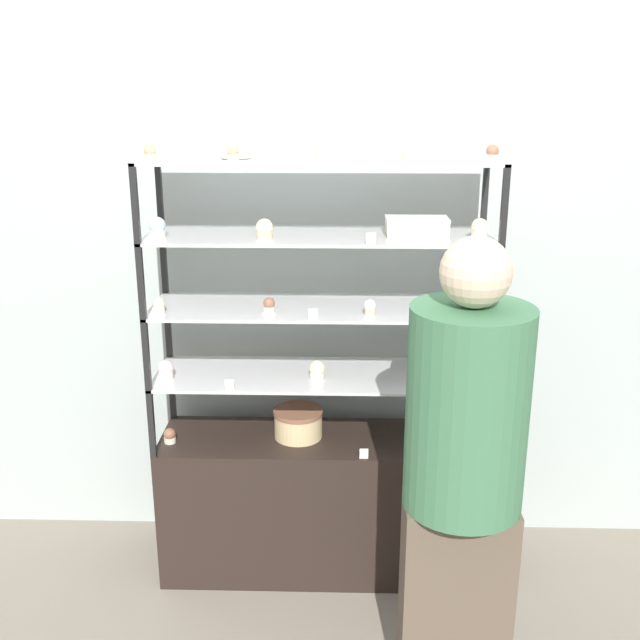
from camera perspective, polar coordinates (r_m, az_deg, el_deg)
The scene contains 33 objects.
ground_plane at distance 3.66m, azimuth 0.00°, elevation -18.05°, with size 20.00×20.00×0.00m, color gray.
back_wall at distance 3.43m, azimuth 0.16°, elevation 3.56°, with size 8.00×0.05×2.60m.
display_base at distance 3.48m, azimuth 0.00°, elevation -13.72°, with size 1.40×0.41×0.65m.
display_riser_lower at distance 3.21m, azimuth 0.00°, elevation -4.43°, with size 1.40×0.41×0.30m.
display_riser_middle at distance 3.11m, azimuth 0.00°, elevation 0.72°, with size 1.40×0.41×0.30m.
display_riser_upper at distance 3.03m, azimuth 0.00°, elevation 6.17°, with size 1.40×0.41×0.30m.
display_riser_top at distance 2.99m, azimuth 0.00°, elevation 11.84°, with size 1.40×0.41×0.30m.
layer_cake_centerpiece at distance 3.31m, azimuth -1.67°, elevation -7.85°, with size 0.22×0.22×0.13m.
sheet_cake_frosted at distance 3.04m, azimuth 7.38°, elevation 7.11°, with size 0.25×0.15×0.07m.
cupcake_0 at distance 3.33m, azimuth -11.37°, elevation -8.64°, with size 0.05×0.05×0.07m.
cupcake_1 at distance 3.29m, azimuth 11.26°, elevation -8.97°, with size 0.05×0.05×0.07m.
price_tag_0 at distance 3.15m, azimuth 3.36°, elevation -10.13°, with size 0.04×0.00×0.04m.
cupcake_2 at distance 3.21m, azimuth -11.66°, elevation -3.74°, with size 0.07×0.07×0.08m.
cupcake_3 at distance 3.14m, azimuth -0.23°, elevation -3.85°, with size 0.07×0.07×0.08m.
cupcake_4 at distance 3.16m, azimuth 11.43°, elevation -4.01°, with size 0.07×0.07×0.08m.
price_tag_1 at distance 3.05m, azimuth -6.92°, elevation -4.93°, with size 0.04×0.00×0.04m.
cupcake_5 at distance 3.07m, azimuth -12.17°, elevation 1.07°, with size 0.05×0.05×0.06m.
cupcake_6 at distance 3.01m, azimuth -3.91°, elevation 1.12°, with size 0.05×0.05×0.06m.
cupcake_7 at distance 2.99m, azimuth 3.82°, elevation 0.97°, with size 0.05×0.05×0.06m.
cupcake_8 at distance 3.09m, azimuth 12.02°, elevation 1.16°, with size 0.05×0.05×0.06m.
price_tag_2 at distance 2.92m, azimuth -0.53°, elevation 0.44°, with size 0.04×0.00×0.04m.
cupcake_9 at distance 3.04m, azimuth -12.30°, elevation 6.90°, with size 0.07×0.07×0.08m.
cupcake_10 at distance 2.94m, azimuth -4.26°, elevation 6.89°, with size 0.07×0.07×0.08m.
cupcake_11 at distance 3.01m, azimuth 12.06°, elevation 6.80°, with size 0.07×0.07×0.08m.
price_tag_3 at distance 2.84m, azimuth 3.91°, elevation 6.21°, with size 0.04×0.00×0.04m.
cupcake_12 at distance 2.98m, azimuth -12.82°, elevation 12.36°, with size 0.05×0.05×0.06m.
cupcake_13 at distance 2.93m, azimuth -6.65°, elevation 12.58°, with size 0.05×0.05×0.06m.
cupcake_14 at distance 2.95m, azimuth 0.09°, elevation 12.73°, with size 0.05×0.05×0.06m.
cupcake_15 at distance 2.89m, azimuth 6.72°, elevation 12.52°, with size 0.05×0.05×0.06m.
cupcake_16 at distance 2.94m, azimuth 13.00°, elevation 12.28°, with size 0.05×0.05×0.06m.
price_tag_4 at distance 2.80m, azimuth 2.99°, elevation 12.27°, with size 0.04×0.00×0.04m.
donut_glazed at distance 3.00m, azimuth -6.45°, elevation 12.44°, with size 0.13×0.13×0.03m.
customer_figure at distance 2.57m, azimuth 10.84°, elevation -11.26°, with size 0.40×0.40×1.69m.
Camera 1 is at (0.08, -2.97, 2.13)m, focal length 42.00 mm.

